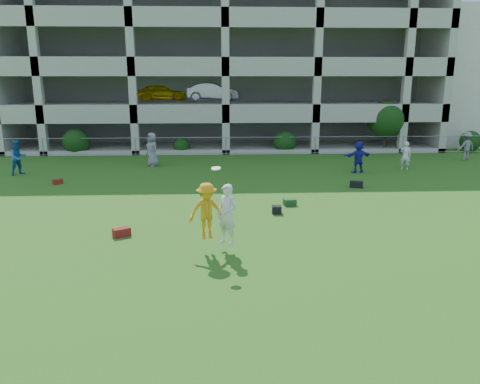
{
  "coord_description": "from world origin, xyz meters",
  "views": [
    {
      "loc": [
        -0.52,
        -11.96,
        5.14
      ],
      "look_at": [
        0.18,
        3.0,
        1.4
      ],
      "focal_mm": 35.0,
      "sensor_mm": 36.0,
      "label": 1
    }
  ],
  "objects_px": {
    "bystander_a": "(18,157)",
    "bystander_d": "(358,157)",
    "bystander_f": "(466,146)",
    "crate_d": "(277,210)",
    "bystander_c": "(152,149)",
    "frisbee_contest": "(213,212)",
    "bystander_e": "(406,156)",
    "parking_garage": "(224,65)"
  },
  "relations": [
    {
      "from": "bystander_f",
      "to": "parking_garage",
      "type": "xyz_separation_m",
      "value": [
        -14.93,
        11.44,
        5.13
      ]
    },
    {
      "from": "bystander_f",
      "to": "crate_d",
      "type": "height_order",
      "value": "bystander_f"
    },
    {
      "from": "bystander_c",
      "to": "bystander_a",
      "type": "bearing_deg",
      "value": -112.61
    },
    {
      "from": "bystander_a",
      "to": "frisbee_contest",
      "type": "height_order",
      "value": "frisbee_contest"
    },
    {
      "from": "bystander_c",
      "to": "bystander_d",
      "type": "bearing_deg",
      "value": 38.54
    },
    {
      "from": "crate_d",
      "to": "bystander_a",
      "type": "bearing_deg",
      "value": 148.41
    },
    {
      "from": "bystander_d",
      "to": "crate_d",
      "type": "height_order",
      "value": "bystander_d"
    },
    {
      "from": "frisbee_contest",
      "to": "bystander_e",
      "type": "bearing_deg",
      "value": 48.69
    },
    {
      "from": "bystander_f",
      "to": "crate_d",
      "type": "bearing_deg",
      "value": 25.86
    },
    {
      "from": "frisbee_contest",
      "to": "parking_garage",
      "type": "bearing_deg",
      "value": 88.53
    },
    {
      "from": "bystander_a",
      "to": "bystander_e",
      "type": "bearing_deg",
      "value": -45.67
    },
    {
      "from": "bystander_e",
      "to": "parking_garage",
      "type": "xyz_separation_m",
      "value": [
        -9.92,
        14.37,
        5.21
      ]
    },
    {
      "from": "bystander_a",
      "to": "bystander_d",
      "type": "relative_size",
      "value": 1.07
    },
    {
      "from": "bystander_d",
      "to": "frisbee_contest",
      "type": "relative_size",
      "value": 0.73
    },
    {
      "from": "bystander_e",
      "to": "bystander_f",
      "type": "relative_size",
      "value": 0.91
    },
    {
      "from": "bystander_c",
      "to": "bystander_d",
      "type": "height_order",
      "value": "bystander_c"
    },
    {
      "from": "bystander_a",
      "to": "bystander_e",
      "type": "distance_m",
      "value": 21.03
    },
    {
      "from": "bystander_c",
      "to": "bystander_e",
      "type": "height_order",
      "value": "bystander_c"
    },
    {
      "from": "bystander_c",
      "to": "parking_garage",
      "type": "distance_m",
      "value": 14.25
    },
    {
      "from": "bystander_e",
      "to": "crate_d",
      "type": "distance_m",
      "value": 11.62
    },
    {
      "from": "bystander_a",
      "to": "bystander_c",
      "type": "height_order",
      "value": "bystander_c"
    },
    {
      "from": "bystander_e",
      "to": "bystander_d",
      "type": "bearing_deg",
      "value": 42.17
    },
    {
      "from": "crate_d",
      "to": "bystander_f",
      "type": "bearing_deg",
      "value": 40.02
    },
    {
      "from": "bystander_a",
      "to": "bystander_f",
      "type": "relative_size",
      "value": 1.05
    },
    {
      "from": "bystander_a",
      "to": "parking_garage",
      "type": "xyz_separation_m",
      "value": [
        11.11,
        14.67,
        5.09
      ]
    },
    {
      "from": "bystander_a",
      "to": "frisbee_contest",
      "type": "relative_size",
      "value": 0.78
    },
    {
      "from": "bystander_e",
      "to": "bystander_a",
      "type": "bearing_deg",
      "value": 30.38
    },
    {
      "from": "bystander_f",
      "to": "frisbee_contest",
      "type": "bearing_deg",
      "value": 29.67
    },
    {
      "from": "parking_garage",
      "to": "frisbee_contest",
      "type": "bearing_deg",
      "value": -91.47
    },
    {
      "from": "crate_d",
      "to": "bystander_d",
      "type": "bearing_deg",
      "value": 54.57
    },
    {
      "from": "bystander_a",
      "to": "bystander_e",
      "type": "height_order",
      "value": "bystander_a"
    },
    {
      "from": "bystander_d",
      "to": "crate_d",
      "type": "distance_m",
      "value": 9.29
    },
    {
      "from": "bystander_e",
      "to": "parking_garage",
      "type": "distance_m",
      "value": 18.22
    },
    {
      "from": "bystander_a",
      "to": "bystander_d",
      "type": "height_order",
      "value": "bystander_a"
    },
    {
      "from": "bystander_e",
      "to": "frisbee_contest",
      "type": "bearing_deg",
      "value": 78.23
    },
    {
      "from": "bystander_c",
      "to": "frisbee_contest",
      "type": "height_order",
      "value": "frisbee_contest"
    },
    {
      "from": "crate_d",
      "to": "bystander_c",
      "type": "bearing_deg",
      "value": 121.25
    },
    {
      "from": "bystander_a",
      "to": "bystander_d",
      "type": "distance_m",
      "value": 18.18
    },
    {
      "from": "bystander_a",
      "to": "bystander_f",
      "type": "distance_m",
      "value": 26.24
    },
    {
      "from": "bystander_d",
      "to": "bystander_f",
      "type": "distance_m",
      "value": 8.63
    },
    {
      "from": "frisbee_contest",
      "to": "parking_garage",
      "type": "xyz_separation_m",
      "value": [
        0.68,
        26.43,
        4.78
      ]
    },
    {
      "from": "bystander_a",
      "to": "parking_garage",
      "type": "height_order",
      "value": "parking_garage"
    }
  ]
}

